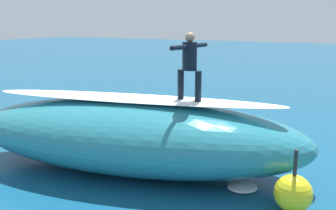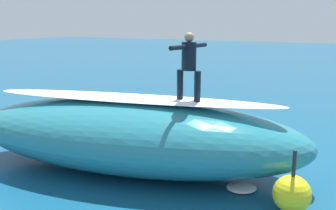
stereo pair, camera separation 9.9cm
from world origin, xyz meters
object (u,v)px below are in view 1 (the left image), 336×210
surfboard_riding (189,102)px  surfboard_paddling (153,132)px  surfer_riding (190,61)px  surfer_paddling (156,128)px  buoy_marker (293,193)px

surfboard_riding → surfboard_paddling: size_ratio=0.87×
surfboard_riding → surfer_riding: 0.98m
surfer_paddling → buoy_marker: bearing=165.1°
surfer_riding → buoy_marker: (-2.64, 0.65, -2.49)m
surfer_paddling → buoy_marker: size_ratio=1.25×
surfboard_riding → surfer_paddling: 4.05m
surfboard_riding → buoy_marker: bearing=172.9°
surfboard_paddling → buoy_marker: bearing=165.4°
surfer_riding → buoy_marker: 3.68m
surfer_paddling → buoy_marker: (-5.12, 3.37, 0.18)m
surfboard_riding → surfer_paddling: size_ratio=1.12×
surfboard_riding → surfer_paddling: bearing=-41.1°
surfboard_paddling → surfer_paddling: bearing=-180.0°
surfboard_riding → surfer_riding: (-0.00, 0.00, 0.98)m
surfer_riding → surfboard_riding: bearing=6.6°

